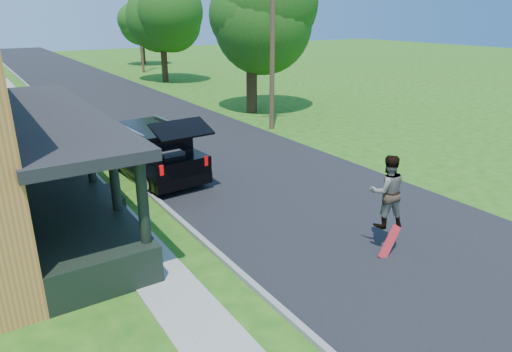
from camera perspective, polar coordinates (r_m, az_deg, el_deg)
ground at (r=12.77m, az=14.66°, el=-7.34°), size 140.00×140.00×0.00m
street at (r=29.37m, az=-15.20°, el=7.97°), size 8.00×120.00×0.02m
curb at (r=28.44m, az=-22.99°, el=6.72°), size 0.15×120.00×0.12m
sidewalk at (r=28.23m, az=-26.07°, el=6.19°), size 1.30×120.00×0.03m
black_suv at (r=16.92m, az=-12.71°, el=3.01°), size 2.32×5.34×2.44m
skateboarder at (r=11.62m, az=16.06°, el=-1.86°), size 1.11×1.01×1.86m
skateboard at (r=11.80m, az=16.35°, el=-8.03°), size 0.72×0.19×0.85m
tree_right_near at (r=27.08m, az=-0.71°, el=20.52°), size 7.20×6.84×9.18m
tree_right_mid at (r=40.69m, az=-11.84°, el=19.40°), size 7.11×7.23×8.72m
tree_right_far at (r=55.44m, az=-14.34°, el=18.35°), size 5.48×5.21×7.39m
utility_pole_near at (r=23.07m, az=2.07°, el=16.25°), size 1.48×0.63×8.24m
utility_pole_far at (r=47.64m, az=-14.39°, el=18.54°), size 1.62×0.28×9.90m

